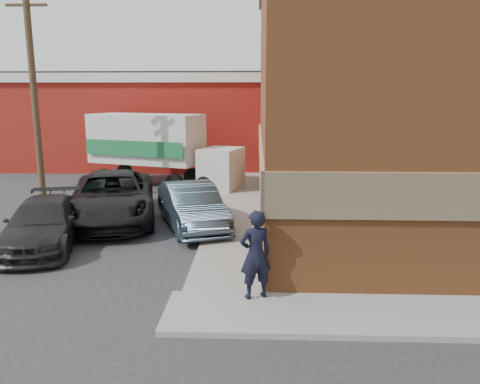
% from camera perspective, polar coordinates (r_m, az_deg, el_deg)
% --- Properties ---
extents(ground, '(90.00, 90.00, 0.00)m').
position_cam_1_polar(ground, '(10.59, -5.47, -12.55)').
color(ground, '#28282B').
rests_on(ground, ground).
extents(brick_building, '(14.25, 18.25, 9.36)m').
position_cam_1_polar(brick_building, '(19.89, 23.73, 11.76)').
color(brick_building, brown).
rests_on(brick_building, ground).
extents(sidewalk_west, '(1.80, 18.00, 0.12)m').
position_cam_1_polar(sidewalk_west, '(19.07, -0.16, -1.23)').
color(sidewalk_west, gray).
rests_on(sidewalk_west, ground).
extents(warehouse, '(16.30, 8.30, 5.60)m').
position_cam_1_polar(warehouse, '(30.50, -11.95, 8.64)').
color(warehouse, maroon).
rests_on(warehouse, ground).
extents(utility_pole, '(2.00, 0.26, 9.00)m').
position_cam_1_polar(utility_pole, '(20.56, -23.89, 11.90)').
color(utility_pole, brown).
rests_on(utility_pole, ground).
extents(man, '(0.82, 0.68, 1.91)m').
position_cam_1_polar(man, '(9.87, 1.90, -7.62)').
color(man, black).
rests_on(man, sidewalk_south).
extents(sedan, '(3.08, 4.78, 1.49)m').
position_cam_1_polar(sedan, '(15.50, -5.88, -1.75)').
color(sedan, '#334556').
rests_on(sedan, ground).
extents(suv_a, '(4.15, 6.60, 1.70)m').
position_cam_1_polar(suv_a, '(16.91, -15.32, -0.60)').
color(suv_a, black).
rests_on(suv_a, ground).
extents(suv_b, '(2.86, 4.99, 1.36)m').
position_cam_1_polar(suv_b, '(14.78, -22.80, -3.55)').
color(suv_b, black).
rests_on(suv_b, ground).
extents(box_truck, '(7.27, 4.21, 3.44)m').
position_cam_1_polar(box_truck, '(22.77, -9.87, 5.64)').
color(box_truck, silver).
rests_on(box_truck, ground).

